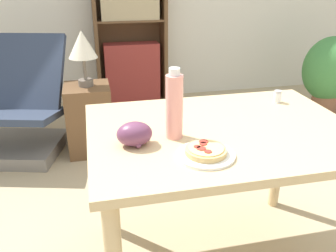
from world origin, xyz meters
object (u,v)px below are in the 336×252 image
object	(u,v)px
grape_bunch	(135,134)
drink_bottle	(174,106)
pizza_on_plate	(206,152)
side_table	(89,119)
lounge_chair_near	(17,118)
salt_shaker	(277,97)
table_lamp	(82,47)
potted_plant_floor	(330,72)
bookshelf	(130,28)

from	to	relation	value
grape_bunch	drink_bottle	world-z (taller)	drink_bottle
pizza_on_plate	side_table	bearing A→B (deg)	105.03
drink_bottle	lounge_chair_near	bearing A→B (deg)	121.09
salt_shaker	table_lamp	distance (m)	1.45
side_table	salt_shaker	bearing A→B (deg)	-49.21
drink_bottle	table_lamp	bearing A→B (deg)	104.06
lounge_chair_near	side_table	distance (m)	0.56
side_table	potted_plant_floor	xyz separation A→B (m)	(2.35, 0.36, 0.15)
salt_shaker	potted_plant_floor	distance (m)	2.06
side_table	potted_plant_floor	size ratio (longest dim) A/B	0.71
grape_bunch	salt_shaker	size ratio (longest dim) A/B	2.28
drink_bottle	bookshelf	world-z (taller)	bookshelf
bookshelf	table_lamp	distance (m)	1.18
side_table	potted_plant_floor	distance (m)	2.39
table_lamp	potted_plant_floor	xyz separation A→B (m)	(2.35, 0.36, -0.42)
table_lamp	potted_plant_floor	size ratio (longest dim) A/B	0.54
pizza_on_plate	side_table	size ratio (longest dim) A/B	0.39
pizza_on_plate	bookshelf	world-z (taller)	bookshelf
lounge_chair_near	side_table	xyz separation A→B (m)	(0.55, -0.11, -0.02)
potted_plant_floor	salt_shaker	bearing A→B (deg)	-133.87
drink_bottle	lounge_chair_near	size ratio (longest dim) A/B	0.31
potted_plant_floor	drink_bottle	bearing A→B (deg)	-139.07
salt_shaker	lounge_chair_near	world-z (taller)	lounge_chair_near
table_lamp	potted_plant_floor	world-z (taller)	table_lamp
grape_bunch	potted_plant_floor	size ratio (longest dim) A/B	0.18
salt_shaker	bookshelf	xyz separation A→B (m)	(-0.47, 2.18, 0.04)
grape_bunch	table_lamp	world-z (taller)	table_lamp
salt_shaker	lounge_chair_near	distance (m)	1.98
grape_bunch	potted_plant_floor	world-z (taller)	grape_bunch
potted_plant_floor	pizza_on_plate	bearing A→B (deg)	-135.18
pizza_on_plate	potted_plant_floor	bearing A→B (deg)	44.82
pizza_on_plate	grape_bunch	bearing A→B (deg)	148.50
pizza_on_plate	lounge_chair_near	size ratio (longest dim) A/B	0.23
pizza_on_plate	salt_shaker	size ratio (longest dim) A/B	3.44
table_lamp	side_table	bearing A→B (deg)	0.00
salt_shaker	bookshelf	bearing A→B (deg)	102.20
drink_bottle	bookshelf	xyz separation A→B (m)	(0.13, 2.46, -0.07)
lounge_chair_near	bookshelf	bearing A→B (deg)	58.38
lounge_chair_near	pizza_on_plate	bearing A→B (deg)	-44.99
lounge_chair_near	table_lamp	bearing A→B (deg)	3.88
grape_bunch	potted_plant_floor	xyz separation A→B (m)	(2.17, 1.78, -0.36)
grape_bunch	side_table	distance (m)	1.51
salt_shaker	side_table	world-z (taller)	salt_shaker
grape_bunch	bookshelf	world-z (taller)	bookshelf
side_table	table_lamp	distance (m)	0.56
pizza_on_plate	salt_shaker	xyz separation A→B (m)	(0.53, 0.46, 0.02)
pizza_on_plate	grape_bunch	world-z (taller)	grape_bunch
pizza_on_plate	side_table	xyz separation A→B (m)	(-0.42, 1.56, -0.47)
pizza_on_plate	lounge_chair_near	xyz separation A→B (m)	(-0.97, 1.67, -0.45)
lounge_chair_near	potted_plant_floor	world-z (taller)	lounge_chair_near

